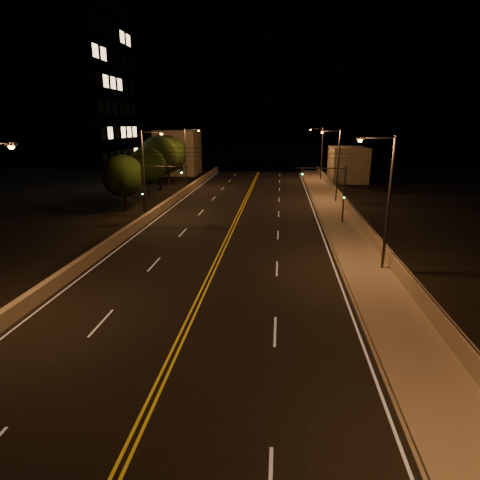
# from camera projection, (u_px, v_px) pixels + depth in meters

# --- Properties ---
(road) EXTENTS (18.00, 120.00, 0.02)m
(road) POSITION_uv_depth(u_px,v_px,m) (216.00, 264.00, 29.45)
(road) COLOR black
(road) RESTS_ON ground
(sidewalk) EXTENTS (3.60, 120.00, 0.30)m
(sidewalk) POSITION_uv_depth(u_px,v_px,m) (366.00, 267.00, 28.39)
(sidewalk) COLOR gray
(sidewalk) RESTS_ON ground
(curb) EXTENTS (0.14, 120.00, 0.15)m
(curb) POSITION_uv_depth(u_px,v_px,m) (339.00, 267.00, 28.59)
(curb) COLOR gray
(curb) RESTS_ON ground
(parapet_wall) EXTENTS (0.30, 120.00, 1.00)m
(parapet_wall) POSITION_uv_depth(u_px,v_px,m) (391.00, 259.00, 28.05)
(parapet_wall) COLOR gray
(parapet_wall) RESTS_ON sidewalk
(jersey_barrier) EXTENTS (0.45, 120.00, 0.92)m
(jersey_barrier) POSITION_uv_depth(u_px,v_px,m) (95.00, 254.00, 30.20)
(jersey_barrier) COLOR gray
(jersey_barrier) RESTS_ON ground
(distant_building_right) EXTENTS (6.00, 10.00, 5.97)m
(distant_building_right) POSITION_uv_depth(u_px,v_px,m) (347.00, 164.00, 71.62)
(distant_building_right) COLOR gray
(distant_building_right) RESTS_ON ground
(distant_building_left) EXTENTS (8.00, 8.00, 8.71)m
(distant_building_left) POSITION_uv_depth(u_px,v_px,m) (178.00, 152.00, 80.71)
(distant_building_left) COLOR gray
(distant_building_left) RESTS_ON ground
(parapet_rail) EXTENTS (0.06, 120.00, 0.06)m
(parapet_rail) POSITION_uv_depth(u_px,v_px,m) (392.00, 252.00, 27.90)
(parapet_rail) COLOR black
(parapet_rail) RESTS_ON parapet_wall
(lane_markings) EXTENTS (17.32, 116.00, 0.00)m
(lane_markings) POSITION_uv_depth(u_px,v_px,m) (215.00, 264.00, 29.38)
(lane_markings) COLOR silver
(lane_markings) RESTS_ON road
(streetlight_1) EXTENTS (2.55, 0.28, 9.24)m
(streetlight_1) POSITION_uv_depth(u_px,v_px,m) (385.00, 196.00, 26.58)
(streetlight_1) COLOR #2D2D33
(streetlight_1) RESTS_ON ground
(streetlight_2) EXTENTS (2.55, 0.28, 9.24)m
(streetlight_2) POSITION_uv_depth(u_px,v_px,m) (336.00, 162.00, 50.40)
(streetlight_2) COLOR #2D2D33
(streetlight_2) RESTS_ON ground
(streetlight_3) EXTENTS (2.55, 0.28, 9.24)m
(streetlight_3) POSITION_uv_depth(u_px,v_px,m) (320.00, 151.00, 70.63)
(streetlight_3) COLOR #2D2D33
(streetlight_3) RESTS_ON ground
(streetlight_5) EXTENTS (2.55, 0.28, 9.24)m
(streetlight_5) POSITION_uv_depth(u_px,v_px,m) (146.00, 168.00, 43.26)
(streetlight_5) COLOR #2D2D33
(streetlight_5) RESTS_ON ground
(streetlight_6) EXTENTS (2.55, 0.28, 9.24)m
(streetlight_6) POSITION_uv_depth(u_px,v_px,m) (187.00, 155.00, 62.12)
(streetlight_6) COLOR #2D2D33
(streetlight_6) RESTS_ON ground
(traffic_signal_right) EXTENTS (5.11, 0.31, 5.89)m
(traffic_signal_right) POSITION_uv_depth(u_px,v_px,m) (334.00, 188.00, 40.15)
(traffic_signal_right) COLOR #2D2D33
(traffic_signal_right) RESTS_ON ground
(traffic_signal_left) EXTENTS (5.11, 0.31, 5.89)m
(traffic_signal_left) POSITION_uv_depth(u_px,v_px,m) (152.00, 185.00, 41.93)
(traffic_signal_left) COLOR #2D2D33
(traffic_signal_left) RESTS_ON ground
(overhead_wires) EXTENTS (22.00, 0.03, 0.83)m
(overhead_wires) POSITION_uv_depth(u_px,v_px,m) (231.00, 153.00, 36.46)
(overhead_wires) COLOR black
(building_tower) EXTENTS (24.00, 15.00, 28.64)m
(building_tower) POSITION_uv_depth(u_px,v_px,m) (38.00, 97.00, 58.54)
(building_tower) COLOR gray
(building_tower) RESTS_ON ground
(tree_0) EXTENTS (4.84, 4.84, 6.56)m
(tree_0) POSITION_uv_depth(u_px,v_px,m) (123.00, 176.00, 46.37)
(tree_0) COLOR black
(tree_0) RESTS_ON ground
(tree_1) EXTENTS (5.06, 5.06, 6.86)m
(tree_1) POSITION_uv_depth(u_px,v_px,m) (147.00, 166.00, 55.79)
(tree_1) COLOR black
(tree_1) RESTS_ON ground
(tree_2) EXTENTS (6.03, 6.03, 8.17)m
(tree_2) POSITION_uv_depth(u_px,v_px,m) (159.00, 156.00, 61.06)
(tree_2) COLOR black
(tree_2) RESTS_ON ground
(tree_3) EXTENTS (5.98, 5.98, 8.10)m
(tree_3) POSITION_uv_depth(u_px,v_px,m) (168.00, 154.00, 65.94)
(tree_3) COLOR black
(tree_3) RESTS_ON ground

